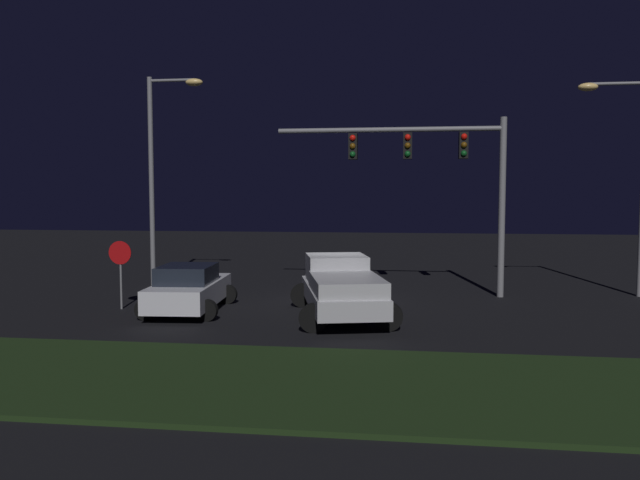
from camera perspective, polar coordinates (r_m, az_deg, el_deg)
The scene contains 8 objects.
ground_plane at distance 21.51m, azimuth 1.23°, elevation -5.87°, with size 80.00×80.00×0.00m, color black.
grass_median at distance 12.84m, azimuth -3.39°, elevation -12.61°, with size 21.05×5.25×0.10m, color black.
pickup_truck at distance 19.35m, azimuth 1.88°, elevation -4.01°, with size 3.72×5.72×1.80m.
car_sedan at distance 20.64m, azimuth -11.72°, elevation -4.31°, with size 2.69×4.52×1.51m.
traffic_signal_gantry at distance 23.59m, azimuth 10.22°, elevation 6.90°, with size 8.32×0.56×6.50m.
street_lamp_left at distance 26.71m, azimuth -14.11°, elevation 7.31°, with size 2.32×0.44×8.45m.
street_lamp_right at distance 25.66m, azimuth 26.10°, elevation 6.46°, with size 2.47×0.44×7.87m.
stop_sign at distance 21.55m, azimuth -17.53°, elevation -1.86°, with size 0.76×0.08×2.23m.
Camera 1 is at (2.37, -21.05, 3.76)m, focal length 35.55 mm.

